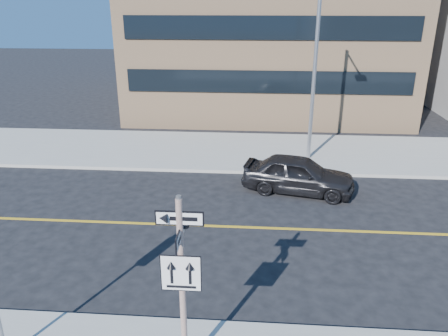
{
  "coord_description": "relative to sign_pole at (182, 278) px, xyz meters",
  "views": [
    {
      "loc": [
        1.36,
        -9.59,
        7.55
      ],
      "look_at": [
        0.34,
        4.0,
        2.23
      ],
      "focal_mm": 35.0,
      "sensor_mm": 36.0,
      "label": 1
    }
  ],
  "objects": [
    {
      "name": "ground",
      "position": [
        0.0,
        2.51,
        -2.44
      ],
      "size": [
        120.0,
        120.0,
        0.0
      ],
      "primitive_type": "plane",
      "color": "black",
      "rests_on": "ground"
    },
    {
      "name": "sign_pole",
      "position": [
        0.0,
        0.0,
        0.0
      ],
      "size": [
        0.92,
        0.92,
        4.06
      ],
      "color": "beige",
      "rests_on": "near_sidewalk"
    },
    {
      "name": "parked_car_a",
      "position": [
        3.17,
        9.74,
        -1.66
      ],
      "size": [
        2.79,
        4.84,
        1.55
      ],
      "primitive_type": "imported",
      "rotation": [
        0.0,
        0.0,
        1.35
      ],
      "color": "black",
      "rests_on": "ground"
    },
    {
      "name": "streetlight_a",
      "position": [
        4.0,
        13.27,
        2.32
      ],
      "size": [
        0.55,
        2.25,
        8.0
      ],
      "color": "gray",
      "rests_on": "far_sidewalk"
    }
  ]
}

